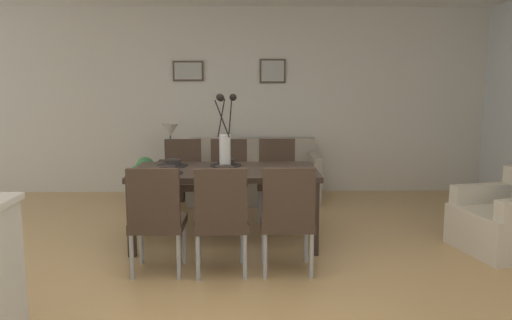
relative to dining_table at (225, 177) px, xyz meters
The scene contains 25 objects.
ground_plane 1.07m from the dining_table, 89.67° to the right, with size 9.00×9.00×0.00m, color tan.
back_wall_panel 2.49m from the dining_table, 89.89° to the left, with size 9.00×0.10×2.60m, color silver.
dining_table is the anchor object (origin of this frame).
dining_chair_near_left 1.03m from the dining_table, 121.44° to the right, with size 0.44×0.44×0.92m.
dining_chair_near_right 1.05m from the dining_table, 120.00° to the left, with size 0.46×0.46×0.92m.
dining_chair_far_left 0.90m from the dining_table, 90.02° to the right, with size 0.47×0.47×0.92m.
dining_chair_far_right 0.89m from the dining_table, 89.61° to the left, with size 0.46×0.46×0.92m.
dining_chair_mid_left 1.04m from the dining_table, 57.61° to the right, with size 0.44×0.44×0.92m.
dining_chair_mid_right 1.08m from the dining_table, 57.75° to the left, with size 0.46×0.46×0.92m.
centerpiece_vase 0.36m from the dining_table, 55.35° to the left, with size 0.21×0.23×0.73m.
placemat_near_left 0.59m from the dining_table, 158.61° to the right, with size 0.32×0.32×0.01m, color black.
bowl_near_left 0.59m from the dining_table, 158.61° to the right, with size 0.17×0.17×0.07m.
placemat_near_right 0.59m from the dining_table, 158.61° to the left, with size 0.32×0.32×0.01m, color black.
bowl_near_right 0.59m from the dining_table, 158.61° to the left, with size 0.17×0.17×0.07m.
placemat_far_left 0.23m from the dining_table, 90.00° to the right, with size 0.32×0.32×0.01m, color black.
bowl_far_left 0.24m from the dining_table, 90.00° to the right, with size 0.17×0.17×0.07m.
placemat_far_right 0.23m from the dining_table, 90.00° to the left, with size 0.32×0.32×0.01m, color black.
bowl_far_right 0.24m from the dining_table, 90.00° to the left, with size 0.17×0.17×0.07m.
sofa 1.92m from the dining_table, 80.65° to the left, with size 1.72×0.84×0.80m.
side_table 2.08m from the dining_table, 112.91° to the left, with size 0.36×0.36×0.52m, color #3D2D23.
table_lamp 2.05m from the dining_table, 112.91° to the left, with size 0.22×0.22×0.51m.
armchair 2.75m from the dining_table, ahead, with size 0.95×0.95×0.75m.
framed_picture_left 2.63m from the dining_table, 104.13° to the left, with size 0.43×0.03×0.28m.
framed_picture_center 2.63m from the dining_table, 75.87° to the left, with size 0.36×0.03×0.33m.
potted_plant 1.72m from the dining_table, 129.12° to the left, with size 0.36×0.36×0.67m.
Camera 1 is at (0.20, -4.22, 1.63)m, focal length 36.72 mm.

